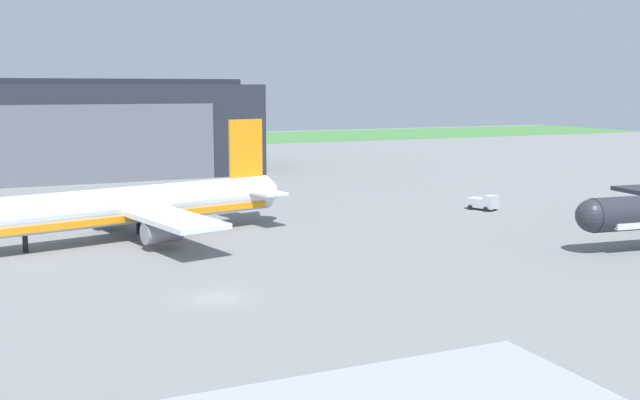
# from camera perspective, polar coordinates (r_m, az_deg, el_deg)

# --- Properties ---
(ground_plane) EXTENTS (440.00, 440.00, 0.00)m
(ground_plane) POSITION_cam_1_polar(r_m,az_deg,el_deg) (61.96, -7.95, -7.49)
(ground_plane) COLOR slate
(grass_field_strip) EXTENTS (440.00, 56.00, 0.08)m
(grass_field_strip) POSITION_cam_1_polar(r_m,az_deg,el_deg) (244.22, -20.22, 4.09)
(grass_field_strip) COLOR #447E3F
(grass_field_strip) RESTS_ON ground_plane
(maintenance_hangar) EXTENTS (89.92, 41.71, 18.97)m
(maintenance_hangar) POSITION_cam_1_polar(r_m,az_deg,el_deg) (158.48, -22.37, 5.06)
(maintenance_hangar) COLOR #232833
(maintenance_hangar) RESTS_ON ground_plane
(airliner_far_right) EXTENTS (38.47, 32.35, 13.25)m
(airliner_far_right) POSITION_cam_1_polar(r_m,az_deg,el_deg) (86.94, -14.21, -0.48)
(airliner_far_right) COLOR silver
(airliner_far_right) RESTS_ON ground_plane
(ops_van) EXTENTS (3.65, 4.66, 2.16)m
(ops_van) POSITION_cam_1_polar(r_m,az_deg,el_deg) (107.22, 12.48, -0.18)
(ops_van) COLOR #B7BCC6
(ops_van) RESTS_ON ground_plane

